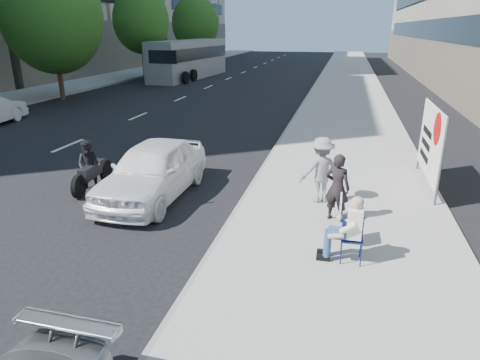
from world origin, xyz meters
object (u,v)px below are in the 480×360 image
(protest_banner, at_px, (431,142))
(white_sedan_near, at_px, (153,170))
(motorcycle, at_px, (90,168))
(bus, at_px, (190,59))
(jogger, at_px, (321,170))
(pedestrian_woman, at_px, (337,187))
(seated_protester, at_px, (347,225))

(protest_banner, height_order, white_sedan_near, protest_banner)
(motorcycle, relative_size, bus, 0.17)
(jogger, distance_m, pedestrian_woman, 1.12)
(pedestrian_woman, height_order, bus, bus)
(seated_protester, relative_size, jogger, 0.78)
(pedestrian_woman, xyz_separation_m, protest_banner, (2.37, 2.96, 0.47))
(protest_banner, bearing_deg, seated_protester, -114.29)
(white_sedan_near, xyz_separation_m, motorcycle, (-1.91, 0.08, -0.12))
(jogger, distance_m, protest_banner, 3.42)
(protest_banner, bearing_deg, motorcycle, -166.43)
(seated_protester, relative_size, motorcycle, 0.64)
(white_sedan_near, bearing_deg, pedestrian_woman, -7.21)
(jogger, xyz_separation_m, bus, (-13.48, 27.63, 0.65))
(protest_banner, distance_m, bus, 30.43)
(protest_banner, bearing_deg, bus, 122.34)
(seated_protester, relative_size, pedestrian_woman, 0.83)
(jogger, distance_m, white_sedan_near, 4.40)
(bus, bearing_deg, motorcycle, -70.92)
(jogger, distance_m, bus, 30.75)
(seated_protester, distance_m, bus, 33.59)
(seated_protester, bearing_deg, jogger, 102.99)
(pedestrian_woman, distance_m, motorcycle, 6.77)
(pedestrian_woman, bearing_deg, protest_banner, -109.69)
(seated_protester, height_order, bus, bus)
(white_sedan_near, relative_size, bus, 0.36)
(protest_banner, distance_m, white_sedan_near, 7.56)
(white_sedan_near, distance_m, bus, 29.44)
(protest_banner, distance_m, motorcycle, 9.39)
(jogger, relative_size, motorcycle, 0.81)
(seated_protester, bearing_deg, white_sedan_near, 153.83)
(seated_protester, height_order, pedestrian_woman, pedestrian_woman)
(motorcycle, bearing_deg, pedestrian_woman, -12.50)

